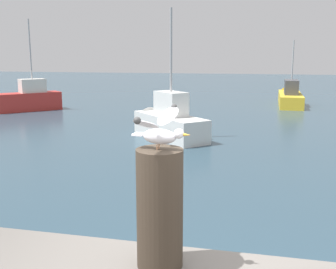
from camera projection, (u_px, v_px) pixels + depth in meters
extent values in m
cylinder|color=#382D23|center=(160.00, 209.00, 2.70)|extent=(0.31, 0.31, 0.81)
cylinder|color=tan|center=(157.00, 147.00, 2.61)|extent=(0.01, 0.01, 0.04)
cylinder|color=tan|center=(159.00, 146.00, 2.64)|extent=(0.01, 0.01, 0.04)
ellipsoid|color=silver|center=(159.00, 136.00, 2.61)|extent=(0.24, 0.12, 0.10)
sphere|color=silver|center=(179.00, 134.00, 2.56)|extent=(0.06, 0.06, 0.06)
cone|color=gold|center=(187.00, 135.00, 2.54)|extent=(0.05, 0.03, 0.02)
cube|color=silver|center=(139.00, 134.00, 2.65)|extent=(0.08, 0.09, 0.01)
ellipsoid|color=silver|center=(146.00, 124.00, 2.41)|extent=(0.15, 0.29, 0.11)
sphere|color=#313131|center=(137.00, 121.00, 2.29)|extent=(0.04, 0.04, 0.04)
ellipsoid|color=silver|center=(168.00, 116.00, 2.76)|extent=(0.15, 0.29, 0.11)
sphere|color=#313131|center=(174.00, 107.00, 2.88)|extent=(0.04, 0.04, 0.04)
cube|color=#B72D28|center=(28.00, 102.00, 20.73)|extent=(2.97, 3.09, 0.92)
cube|color=silver|center=(32.00, 86.00, 20.74)|extent=(1.42, 1.44, 0.69)
cylinder|color=#A5A5A8|center=(30.00, 49.00, 20.39)|extent=(0.08, 0.08, 2.96)
cube|color=silver|center=(170.00, 127.00, 13.94)|extent=(3.06, 3.10, 0.79)
cone|color=silver|center=(144.00, 118.00, 15.54)|extent=(1.35, 1.35, 0.95)
cube|color=white|center=(171.00, 104.00, 13.73)|extent=(1.34, 1.35, 0.81)
cylinder|color=#A5A5A8|center=(171.00, 50.00, 13.39)|extent=(0.08, 0.08, 2.73)
cube|color=yellow|center=(290.00, 99.00, 23.11)|extent=(1.31, 4.99, 0.67)
cone|color=yellow|center=(288.00, 94.00, 25.75)|extent=(1.11, 1.11, 1.09)
cube|color=#47474C|center=(291.00, 87.00, 22.53)|extent=(0.75, 1.83, 0.78)
cylinder|color=#A5A5A8|center=(293.00, 60.00, 22.24)|extent=(0.08, 0.08, 2.15)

